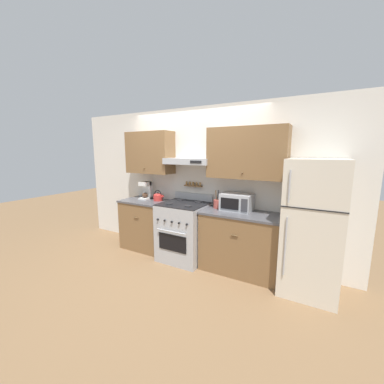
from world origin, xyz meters
The scene contains 10 objects.
ground_plane centered at (0.00, 0.00, 0.00)m, with size 16.00×16.00×0.00m, color brown.
wall_back centered at (0.05, 0.57, 1.45)m, with size 5.20×0.46×2.55m.
counter_left centered at (-0.84, 0.31, 0.46)m, with size 0.94×0.61×0.92m.
counter_right centered at (0.97, 0.31, 0.46)m, with size 1.18×0.61×0.92m.
stove_range centered at (0.00, 0.25, 0.49)m, with size 0.75×0.73×1.09m.
refrigerator centered at (1.91, 0.24, 0.86)m, with size 0.68×0.73×1.73m.
tea_kettle centered at (-0.65, 0.40, 0.99)m, with size 0.22×0.17×0.20m.
coffee_maker centered at (-0.95, 0.43, 1.08)m, with size 0.17×0.22×0.33m.
microwave centered at (0.85, 0.42, 1.05)m, with size 0.46×0.35×0.26m.
utensil_crock centered at (0.54, 0.40, 0.99)m, with size 0.12×0.12×0.29m.
Camera 1 is at (1.99, -2.99, 1.81)m, focal length 22.00 mm.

